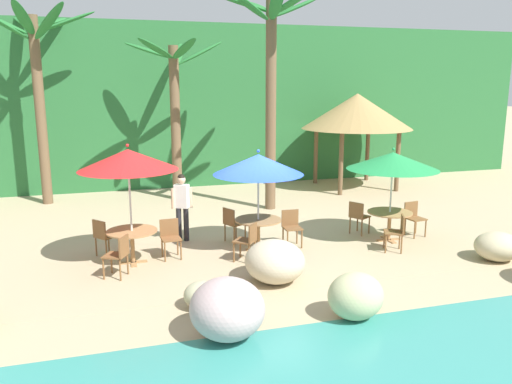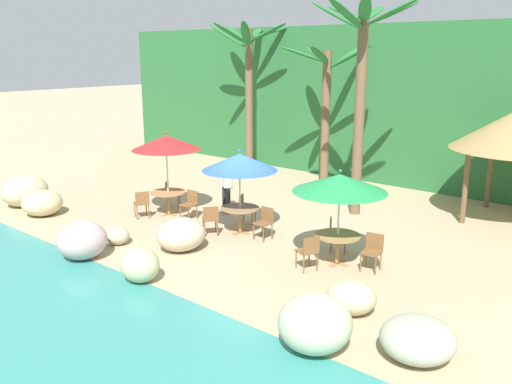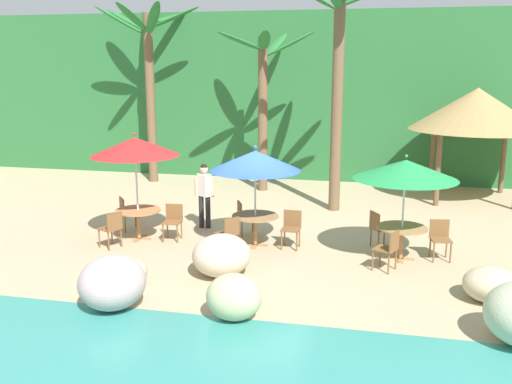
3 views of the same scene
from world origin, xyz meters
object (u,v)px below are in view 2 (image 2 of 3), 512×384
at_px(chair_red_left, 142,202).
at_px(palm_tree_third, 361,71).
at_px(dining_table_green, 338,240).
at_px(chair_green_seaward, 373,249).
at_px(chair_blue_seaward, 265,221).
at_px(chair_green_left, 309,250).
at_px(dining_table_blue, 240,212).
at_px(palm_tree_nearest, 248,69).
at_px(umbrella_red, 166,143).
at_px(chair_red_seaward, 190,202).
at_px(chair_blue_left, 210,218).
at_px(waiter_in_white, 226,183).
at_px(chair_red_inland, 170,192).
at_px(chair_green_inland, 335,232).
at_px(palm_tree_second, 326,94).
at_px(umbrella_green, 340,183).
at_px(dining_table_red, 168,196).
at_px(chair_blue_inland, 245,207).
at_px(umbrella_blue, 240,162).

distance_m(chair_red_left, palm_tree_third, 7.72).
height_order(dining_table_green, chair_green_seaward, chair_green_seaward).
bearing_deg(chair_blue_seaward, chair_green_left, -26.82).
distance_m(dining_table_blue, palm_tree_nearest, 9.13).
height_order(umbrella_red, chair_red_seaward, umbrella_red).
height_order(chair_blue_left, waiter_in_white, waiter_in_white).
relative_size(chair_green_left, waiter_in_white, 0.51).
bearing_deg(chair_blue_left, chair_red_left, -176.17).
height_order(chair_red_inland, dining_table_blue, chair_red_inland).
bearing_deg(chair_green_inland, palm_tree_second, 125.39).
distance_m(dining_table_blue, umbrella_green, 3.63).
height_order(dining_table_red, chair_red_inland, chair_red_inland).
distance_m(chair_red_seaward, chair_blue_inland, 1.75).
bearing_deg(chair_red_seaward, chair_red_inland, 162.01).
distance_m(umbrella_red, palm_tree_nearest, 7.30).
relative_size(dining_table_blue, umbrella_green, 0.47).
distance_m(chair_red_left, dining_table_blue, 3.33).
bearing_deg(umbrella_red, chair_blue_left, -14.08).
xyz_separation_m(chair_red_inland, palm_tree_second, (2.44, 5.43, 2.99)).
bearing_deg(waiter_in_white, palm_tree_second, 83.41).
xyz_separation_m(umbrella_blue, palm_tree_third, (1.53, 3.77, 2.39)).
distance_m(chair_blue_seaward, palm_tree_third, 5.44).
height_order(chair_green_seaward, chair_green_inland, same).
xyz_separation_m(chair_blue_seaward, chair_blue_inland, (-1.30, 0.67, 0.00)).
relative_size(dining_table_red, chair_green_seaward, 1.26).
distance_m(umbrella_blue, waiter_in_white, 2.25).
xyz_separation_m(chair_red_inland, chair_blue_inland, (3.05, 0.23, 0.00)).
bearing_deg(chair_red_left, chair_blue_inland, 30.76).
bearing_deg(palm_tree_third, chair_green_seaward, -55.25).
xyz_separation_m(chair_green_left, palm_tree_third, (-1.54, 4.82, 3.92)).
bearing_deg(umbrella_blue, chair_red_inland, 171.87).
xyz_separation_m(dining_table_blue, palm_tree_nearest, (-5.25, 6.50, 3.67)).
bearing_deg(dining_table_green, palm_tree_second, 125.47).
relative_size(dining_table_blue, chair_blue_inland, 1.26).
height_order(dining_table_red, umbrella_blue, umbrella_blue).
distance_m(dining_table_blue, dining_table_green, 3.35).
height_order(umbrella_blue, dining_table_blue, umbrella_blue).
bearing_deg(waiter_in_white, chair_green_inland, -9.24).
height_order(chair_blue_seaward, palm_tree_second, palm_tree_second).
distance_m(dining_table_red, chair_green_left, 6.04).
bearing_deg(umbrella_blue, chair_red_seaward, 179.10).
height_order(dining_table_blue, palm_tree_second, palm_tree_second).
relative_size(chair_blue_seaward, chair_blue_inland, 1.00).
bearing_deg(umbrella_green, waiter_in_white, 164.06).
height_order(chair_red_inland, chair_blue_inland, same).
bearing_deg(palm_tree_second, chair_red_inland, -114.17).
bearing_deg(chair_green_seaward, chair_red_inland, 176.02).
xyz_separation_m(chair_red_inland, dining_table_blue, (3.50, -0.50, 0.10)).
bearing_deg(dining_table_blue, chair_red_inland, 171.87).
xyz_separation_m(chair_green_left, waiter_in_white, (-4.68, 2.22, 0.47)).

